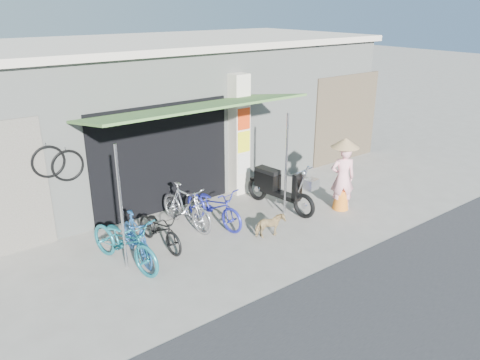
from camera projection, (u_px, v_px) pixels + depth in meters
ground at (277, 236)px, 9.74m from camera, size 80.00×80.00×0.00m
bicycle_shop at (156, 108)px, 12.88m from camera, size 12.30×5.30×3.66m
shop_pillar at (239, 135)px, 11.51m from camera, size 0.42×0.44×3.00m
awning at (194, 110)px, 9.54m from camera, size 4.60×1.88×2.72m
neighbour_right at (346, 119)px, 14.03m from camera, size 2.60×0.06×2.60m
bike_teal at (124, 242)px, 8.50m from camera, size 1.06×1.96×0.98m
bike_blue at (137, 237)px, 8.74m from camera, size 0.56×1.52×0.89m
bike_black at (160, 228)px, 9.21m from camera, size 0.63×1.53×0.78m
bike_silver at (186, 206)px, 9.98m from camera, size 0.68×1.67×0.98m
bike_navy at (214, 206)px, 10.10m from camera, size 0.86×1.76×0.89m
street_dog at (270, 226)px, 9.63m from camera, size 0.66×0.43×0.51m
moped at (278, 187)px, 10.90m from camera, size 0.62×2.03×1.15m
nun at (343, 175)px, 10.74m from camera, size 0.68×0.64×1.73m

